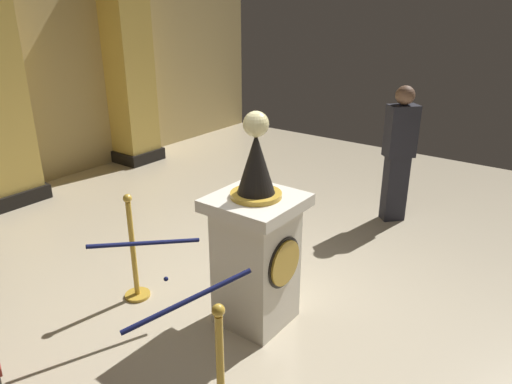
% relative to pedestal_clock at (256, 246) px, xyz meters
% --- Properties ---
extents(ground_plane, '(11.47, 11.47, 0.00)m').
position_rel_pedestal_clock_xyz_m(ground_plane, '(0.11, -0.03, -0.73)').
color(ground_plane, beige).
extents(pedestal_clock, '(0.70, 0.70, 1.88)m').
position_rel_pedestal_clock_xyz_m(pedestal_clock, '(0.00, 0.00, 0.00)').
color(pedestal_clock, silver).
rests_on(pedestal_clock, ground_plane).
extents(stanchion_near, '(0.24, 0.24, 1.06)m').
position_rel_pedestal_clock_xyz_m(stanchion_near, '(-0.41, 1.13, -0.36)').
color(stanchion_near, gold).
rests_on(stanchion_near, ground_plane).
extents(velvet_rope, '(1.25, 1.27, 0.22)m').
position_rel_pedestal_clock_xyz_m(velvet_rope, '(-0.78, 0.27, 0.06)').
color(velvet_rope, '#141947').
extents(column_right, '(0.76, 0.76, 3.37)m').
position_rel_pedestal_clock_xyz_m(column_right, '(2.46, 4.52, 0.94)').
color(column_right, black).
rests_on(column_right, ground_plane).
extents(bystander_guest, '(0.41, 0.41, 1.73)m').
position_rel_pedestal_clock_xyz_m(bystander_guest, '(2.77, -0.15, 0.19)').
color(bystander_guest, '#26262D').
rests_on(bystander_guest, ground_plane).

